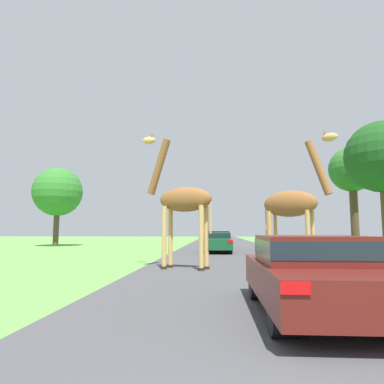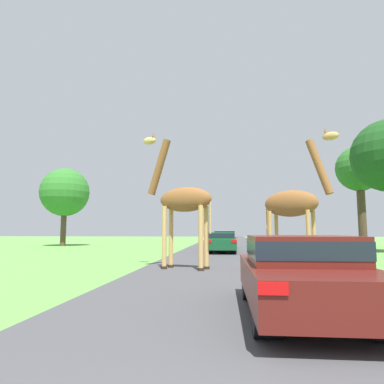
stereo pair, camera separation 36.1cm
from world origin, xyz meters
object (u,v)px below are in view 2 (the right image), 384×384
at_px(car_lead_maroon, 301,272).
at_px(car_queue_left, 225,238).
at_px(giraffe_companion, 294,203).
at_px(car_queue_right, 222,242).
at_px(tree_far_right, 65,193).
at_px(giraffe_near_road, 182,201).
at_px(tree_right_cluster, 359,170).

xyz_separation_m(car_lead_maroon, car_queue_left, (-1.28, 22.42, 0.06)).
height_order(giraffe_companion, car_queue_left, giraffe_companion).
relative_size(giraffe_companion, car_lead_maroon, 1.18).
height_order(car_queue_right, tree_far_right, tree_far_right).
height_order(car_lead_maroon, car_queue_right, car_lead_maroon).
distance_m(giraffe_companion, tree_far_right, 24.67).
distance_m(car_lead_maroon, car_queue_right, 16.47).
height_order(car_queue_right, car_queue_left, car_queue_left).
bearing_deg(giraffe_near_road, car_lead_maroon, -139.06).
relative_size(giraffe_near_road, tree_far_right, 0.74).
relative_size(car_lead_maroon, car_queue_left, 0.98).
relative_size(giraffe_near_road, car_lead_maroon, 1.25).
distance_m(giraffe_companion, car_queue_left, 15.91).
bearing_deg(car_queue_right, car_queue_left, 88.30).
xyz_separation_m(car_lead_maroon, car_queue_right, (-1.46, 16.41, -0.01)).
height_order(car_lead_maroon, car_queue_left, car_queue_left).
relative_size(giraffe_near_road, giraffe_companion, 1.05).
relative_size(car_queue_left, tree_right_cluster, 0.53).
relative_size(car_queue_right, car_queue_left, 1.05).
xyz_separation_m(giraffe_near_road, car_queue_left, (1.58, 15.75, -1.73)).
height_order(giraffe_near_road, tree_far_right, tree_far_right).
bearing_deg(giraffe_near_road, tree_far_right, 54.49).
bearing_deg(giraffe_near_road, giraffe_companion, -70.41).
height_order(giraffe_companion, tree_far_right, tree_far_right).
xyz_separation_m(car_queue_right, tree_far_right, (-14.53, 7.83, 4.22)).
distance_m(car_queue_right, car_queue_left, 6.02).
bearing_deg(car_lead_maroon, giraffe_near_road, 113.21).
bearing_deg(car_lead_maroon, tree_right_cluster, 66.70).
height_order(tree_right_cluster, tree_far_right, tree_right_cluster).
height_order(car_lead_maroon, tree_far_right, tree_far_right).
distance_m(car_lead_maroon, car_queue_left, 22.46).
xyz_separation_m(car_queue_right, tree_right_cluster, (11.03, 5.82, 5.53)).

